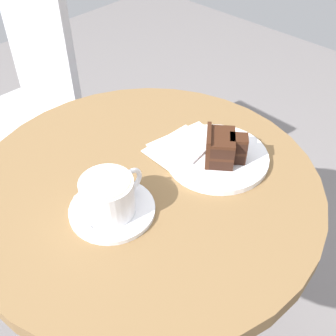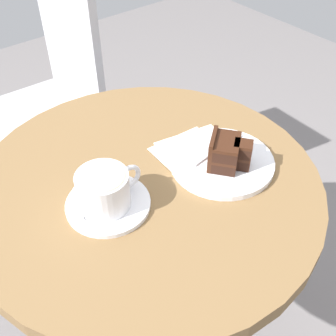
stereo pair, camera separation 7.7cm
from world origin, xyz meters
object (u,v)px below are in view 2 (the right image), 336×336
at_px(cake_plate, 222,162).
at_px(cake_slice, 227,152).
at_px(fork, 222,145).
at_px(napkin, 197,153).
at_px(coffee_cup, 104,189).
at_px(saucer, 108,204).
at_px(teaspoon, 79,198).
at_px(cafe_chair, 52,89).

height_order(cake_plate, cake_slice, cake_slice).
distance_m(cake_plate, fork, 0.04).
bearing_deg(fork, napkin, 146.92).
bearing_deg(coffee_cup, napkin, 2.28).
bearing_deg(saucer, teaspoon, 132.73).
relative_size(cake_slice, cafe_chair, 0.10).
bearing_deg(cafe_chair, cake_plate, 4.32).
bearing_deg(teaspoon, coffee_cup, -117.10).
height_order(saucer, cake_slice, cake_slice).
xyz_separation_m(cake_plate, cake_slice, (-0.00, -0.01, 0.04)).
bearing_deg(napkin, cafe_chair, 90.88).
distance_m(cake_slice, fork, 0.06).
relative_size(coffee_cup, teaspoon, 1.41).
relative_size(fork, cafe_chair, 0.15).
height_order(coffee_cup, fork, coffee_cup).
distance_m(coffee_cup, cake_slice, 0.24).
bearing_deg(napkin, coffee_cup, -177.72).
height_order(cake_slice, fork, cake_slice).
distance_m(cake_slice, cafe_chair, 0.77).
distance_m(teaspoon, cake_plate, 0.29).
height_order(teaspoon, cafe_chair, cafe_chair).
relative_size(cake_plate, cake_slice, 2.24).
xyz_separation_m(coffee_cup, cake_slice, (0.24, -0.06, -0.00)).
height_order(saucer, cake_plate, cake_plate).
bearing_deg(napkin, cake_slice, -78.78).
bearing_deg(napkin, fork, -25.83).
xyz_separation_m(fork, napkin, (-0.05, 0.02, -0.01)).
distance_m(saucer, napkin, 0.22).
bearing_deg(cake_plate, cafe_chair, 92.26).
relative_size(teaspoon, cake_slice, 0.96).
relative_size(saucer, cake_plate, 0.74).
xyz_separation_m(teaspoon, napkin, (0.25, -0.03, -0.01)).
relative_size(coffee_cup, cafe_chair, 0.14).
bearing_deg(cake_plate, napkin, 108.77).
bearing_deg(teaspoon, cake_slice, -86.36).
height_order(cake_slice, cafe_chair, cafe_chair).
height_order(teaspoon, fork, fork).
relative_size(saucer, napkin, 0.89).
bearing_deg(fork, cafe_chair, 87.60).
bearing_deg(teaspoon, cafe_chair, 3.09).
height_order(cake_plate, cafe_chair, cafe_chair).
bearing_deg(cake_slice, cake_plate, 70.71).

